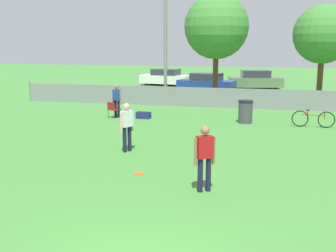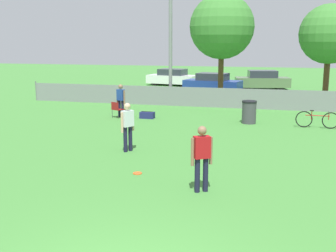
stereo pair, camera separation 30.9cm
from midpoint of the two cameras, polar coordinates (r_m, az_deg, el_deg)
fence_backline at (r=23.52m, az=8.75°, el=3.73°), size 25.47×0.07×1.21m
light_pole at (r=24.62m, az=-0.73°, el=14.85°), size 0.90×0.36×8.71m
tree_near_pole at (r=25.45m, az=6.22°, el=13.19°), size 3.78×3.78×6.37m
tree_far_right at (r=25.22m, az=19.92°, el=11.58°), size 3.26×3.26×5.66m
player_receiver_white at (r=13.87m, az=-6.24°, el=0.27°), size 0.38×0.48×1.62m
player_defender_red at (r=10.08m, az=4.11°, el=-3.83°), size 0.48×0.39×1.62m
spectator_in_blue at (r=20.47m, az=-7.38°, el=3.70°), size 0.50×0.34×1.60m
frisbee_disc at (r=11.68m, az=-4.75°, el=-6.42°), size 0.25×0.25×0.03m
folding_chair_sideline at (r=20.38m, az=-7.85°, el=2.34°), size 0.64×0.64×0.77m
bicycle_sideline at (r=18.92m, az=18.63°, el=0.92°), size 1.77×0.44×0.75m
trash_bin at (r=19.18m, az=9.99°, el=1.92°), size 0.66×0.66×1.02m
gear_bag_sideline at (r=20.14m, az=-3.78°, el=1.46°), size 0.68×0.37×0.33m
parked_car_white at (r=36.01m, az=-0.55°, el=6.59°), size 4.41×2.37×1.40m
parked_car_blue at (r=31.11m, az=4.93°, el=5.83°), size 4.34×2.37×1.40m
parked_car_olive at (r=33.61m, az=11.49°, el=6.12°), size 4.35×2.57×1.48m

